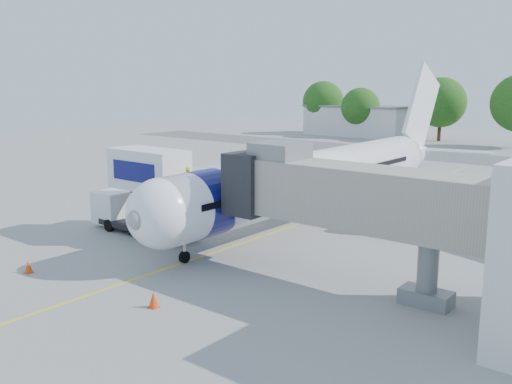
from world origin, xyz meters
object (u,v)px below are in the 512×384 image
Objects in this scene: catering_hiloader at (143,192)px; ground_tug at (140,303)px; aircraft at (322,176)px; jet_bridge at (339,195)px.

ground_tug is (10.22, -8.84, -2.04)m from catering_hiloader.
jet_bridge is (7.99, -11.12, 1.39)m from aircraft.
jet_bridge is at bearing 0.01° from catering_hiloader.
catering_hiloader reaches higher than ground_tug.
jet_bridge is 3.71× the size of ground_tug.
aircraft is at bearing 125.70° from jet_bridge.
jet_bridge is 10.38m from ground_tug.
jet_bridge is 14.35m from catering_hiloader.
aircraft is 2.71× the size of jet_bridge.
aircraft reaches higher than ground_tug.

